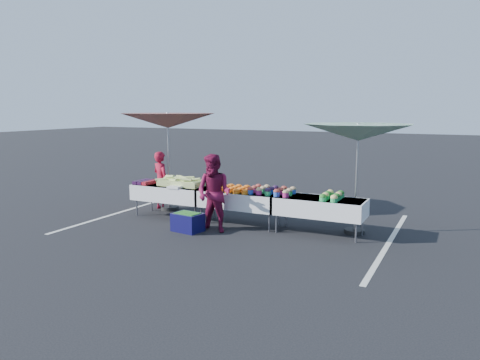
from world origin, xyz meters
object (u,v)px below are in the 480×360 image
at_px(table_right, 319,206).
at_px(customer, 214,193).
at_px(table_center, 240,199).
at_px(table_left, 172,192).
at_px(umbrella_left, 168,121).
at_px(storage_bin, 188,222).
at_px(umbrella_right, 358,133).
at_px(vendor, 161,181).

distance_m(table_right, customer, 2.18).
bearing_deg(customer, table_center, 76.99).
xyz_separation_m(table_left, umbrella_left, (-0.47, 0.58, 1.65)).
xyz_separation_m(table_left, customer, (1.58, -0.77, 0.23)).
height_order(table_center, storage_bin, table_center).
height_order(umbrella_left, storage_bin, umbrella_left).
distance_m(table_left, customer, 1.77).
relative_size(customer, umbrella_right, 0.59).
relative_size(table_right, umbrella_right, 0.67).
bearing_deg(table_right, umbrella_left, 171.88).
distance_m(customer, umbrella_left, 2.83).
height_order(vendor, umbrella_right, umbrella_right).
relative_size(table_left, storage_bin, 2.82).
relative_size(customer, storage_bin, 2.47).
bearing_deg(customer, storage_bin, -153.83).
bearing_deg(storage_bin, umbrella_left, 143.11).
bearing_deg(table_center, customer, -106.13).
relative_size(table_right, storage_bin, 2.82).
bearing_deg(vendor, storage_bin, 161.76).
bearing_deg(umbrella_right, customer, -156.23).
distance_m(table_left, storage_bin, 1.50).
bearing_deg(table_left, vendor, 141.83).
distance_m(umbrella_left, umbrella_right, 4.72).
relative_size(table_left, umbrella_left, 0.63).
xyz_separation_m(table_center, umbrella_left, (-2.27, 0.58, 1.65)).
relative_size(table_left, vendor, 1.26).
distance_m(vendor, storage_bin, 2.40).
height_order(table_right, vendor, vendor).
distance_m(table_left, umbrella_right, 4.51).
bearing_deg(vendor, umbrella_left, -149.41).
height_order(table_center, customer, customer).
bearing_deg(table_right, table_left, 180.00).
distance_m(umbrella_left, storage_bin, 2.99).
distance_m(customer, storage_bin, 0.83).
xyz_separation_m(table_center, customer, (-0.22, -0.77, 0.23)).
relative_size(umbrella_right, storage_bin, 4.20).
relative_size(table_right, customer, 1.14).
bearing_deg(umbrella_right, vendor, 178.28).
xyz_separation_m(table_left, table_right, (3.60, 0.00, 0.00)).
height_order(table_right, customer, customer).
xyz_separation_m(customer, umbrella_left, (-2.05, 1.35, 1.42)).
bearing_deg(storage_bin, customer, 31.85).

